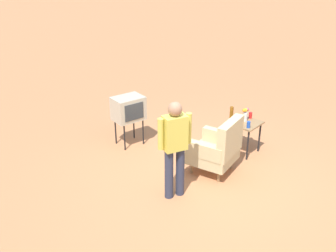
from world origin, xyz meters
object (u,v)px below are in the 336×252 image
at_px(soda_can_blue, 249,125).
at_px(bottle_tall_amber, 231,114).
at_px(armchair, 218,148).
at_px(soda_can_red, 250,115).
at_px(tv_on_stand, 128,109).
at_px(person_standing, 175,144).
at_px(flower_vase, 245,114).
at_px(side_table, 245,127).

height_order(soda_can_blue, bottle_tall_amber, bottle_tall_amber).
distance_m(armchair, soda_can_red, 1.25).
bearing_deg(tv_on_stand, soda_can_red, 127.33).
distance_m(person_standing, bottle_tall_amber, 1.93).
height_order(person_standing, flower_vase, person_standing).
xyz_separation_m(soda_can_blue, flower_vase, (-0.23, -0.21, 0.09)).
height_order(person_standing, bottle_tall_amber, person_standing).
distance_m(armchair, soda_can_blue, 0.85).
height_order(bottle_tall_amber, flower_vase, bottle_tall_amber).
relative_size(soda_can_blue, soda_can_red, 1.00).
relative_size(armchair, soda_can_red, 8.69).
bearing_deg(soda_can_red, tv_on_stand, -52.67).
bearing_deg(person_standing, tv_on_stand, -113.27).
xyz_separation_m(soda_can_blue, bottle_tall_amber, (-0.04, -0.41, 0.09)).
height_order(bottle_tall_amber, soda_can_red, bottle_tall_amber).
distance_m(side_table, soda_can_red, 0.28).
xyz_separation_m(person_standing, soda_can_red, (-2.29, 0.03, -0.23)).
relative_size(bottle_tall_amber, flower_vase, 1.13).
height_order(tv_on_stand, bottle_tall_amber, tv_on_stand).
bearing_deg(side_table, soda_can_red, -174.19).
bearing_deg(bottle_tall_amber, armchair, 18.55).
xyz_separation_m(person_standing, bottle_tall_amber, (-1.91, -0.18, -0.14)).
distance_m(bottle_tall_amber, flower_vase, 0.27).
bearing_deg(soda_can_red, armchair, 3.72).
height_order(armchair, tv_on_stand, armchair).
relative_size(armchair, tv_on_stand, 1.03).
bearing_deg(person_standing, flower_vase, 179.48).
height_order(armchair, person_standing, person_standing).
xyz_separation_m(tv_on_stand, flower_vase, (-1.28, 1.92, 0.01)).
xyz_separation_m(person_standing, soda_can_blue, (-1.87, 0.23, -0.23)).
bearing_deg(soda_can_blue, soda_can_red, -154.21).
bearing_deg(person_standing, bottle_tall_amber, -174.68).
height_order(armchair, soda_can_red, armchair).
height_order(side_table, soda_can_red, soda_can_red).
relative_size(tv_on_stand, person_standing, 0.63).
bearing_deg(person_standing, soda_can_blue, 172.99).
height_order(soda_can_blue, flower_vase, flower_vase).
bearing_deg(tv_on_stand, person_standing, 66.73).
relative_size(side_table, flower_vase, 2.44).
bearing_deg(soda_can_blue, bottle_tall_amber, -95.70).
distance_m(armchair, bottle_tall_amber, 0.95).
height_order(person_standing, soda_can_blue, person_standing).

